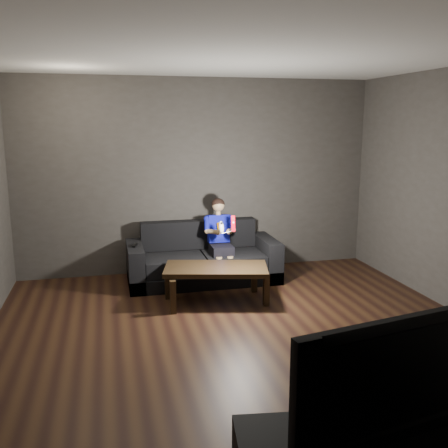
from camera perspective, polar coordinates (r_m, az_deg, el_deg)
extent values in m
plane|color=black|center=(5.01, 2.47, -13.19)|extent=(5.00, 5.00, 0.00)
cube|color=#3C3835|center=(7.03, -2.99, 5.46)|extent=(5.00, 0.04, 2.70)
cube|color=#3C3835|center=(2.38, 19.46, -7.56)|extent=(5.00, 0.04, 2.70)
cube|color=beige|center=(4.59, 2.78, 19.08)|extent=(5.00, 5.00, 0.02)
cube|color=black|center=(6.74, -2.39, -5.80)|extent=(1.99, 0.86, 0.17)
cube|color=black|center=(6.54, -5.69, -4.66)|extent=(0.77, 0.60, 0.21)
cube|color=black|center=(6.68, 1.09, -4.25)|extent=(0.77, 0.60, 0.21)
cube|color=black|center=(6.92, -2.94, -1.15)|extent=(1.59, 0.20, 0.39)
cube|color=black|center=(6.58, -10.09, -4.72)|extent=(0.20, 0.86, 0.54)
cube|color=black|center=(6.90, 4.91, -3.81)|extent=(0.20, 0.86, 0.54)
cube|color=black|center=(6.58, -0.31, -2.97)|extent=(0.28, 0.35, 0.13)
cube|color=#131D9B|center=(6.70, -0.66, -0.53)|extent=(0.28, 0.20, 0.39)
cube|color=#DC9A00|center=(6.61, -0.52, -0.20)|extent=(0.08, 0.08, 0.09)
cube|color=red|center=(6.61, -0.51, -0.20)|extent=(0.06, 0.06, 0.06)
cylinder|color=tan|center=(6.66, -0.67, 1.26)|extent=(0.06, 0.06, 0.06)
sphere|color=tan|center=(6.64, -0.67, 2.16)|extent=(0.17, 0.17, 0.17)
ellipsoid|color=black|center=(6.65, -0.69, 2.33)|extent=(0.18, 0.18, 0.15)
cylinder|color=#131D9B|center=(6.59, -2.00, -0.12)|extent=(0.07, 0.21, 0.18)
cylinder|color=#131D9B|center=(6.67, 0.88, 0.02)|extent=(0.07, 0.21, 0.18)
cylinder|color=tan|center=(6.47, -1.30, -0.71)|extent=(0.13, 0.22, 0.10)
cylinder|color=tan|center=(6.53, 0.84, -0.61)|extent=(0.13, 0.22, 0.10)
sphere|color=tan|center=(6.40, -0.69, -0.94)|extent=(0.08, 0.08, 0.08)
sphere|color=tan|center=(6.43, 0.59, -0.87)|extent=(0.08, 0.08, 0.08)
cylinder|color=tan|center=(6.45, -0.58, -5.16)|extent=(0.08, 0.08, 0.31)
cylinder|color=tan|center=(6.48, 0.70, -5.07)|extent=(0.08, 0.08, 0.31)
cube|color=red|center=(6.21, 1.03, 0.06)|extent=(0.05, 0.08, 0.20)
cube|color=maroon|center=(6.18, 1.09, 0.54)|extent=(0.03, 0.01, 0.03)
cylinder|color=white|center=(6.19, 1.08, -0.10)|extent=(0.02, 0.01, 0.02)
ellipsoid|color=white|center=(6.19, -0.30, -0.36)|extent=(0.08, 0.11, 0.16)
cylinder|color=black|center=(6.15, -0.23, 0.11)|extent=(0.03, 0.01, 0.03)
cube|color=black|center=(6.47, -10.16, -2.40)|extent=(0.08, 0.16, 0.03)
cube|color=black|center=(6.51, -10.19, -2.17)|extent=(0.02, 0.02, 0.00)
cube|color=black|center=(5.87, -0.93, -5.16)|extent=(1.30, 0.85, 0.05)
cube|color=black|center=(5.62, -5.85, -8.33)|extent=(0.07, 0.07, 0.38)
cube|color=black|center=(5.85, 4.85, -7.50)|extent=(0.07, 0.07, 0.38)
cube|color=black|center=(6.08, -6.46, -6.78)|extent=(0.07, 0.07, 0.38)
cube|color=black|center=(6.29, 3.46, -6.09)|extent=(0.07, 0.07, 0.38)
imported|color=black|center=(2.78, 16.99, -15.85)|extent=(1.16, 0.37, 0.66)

